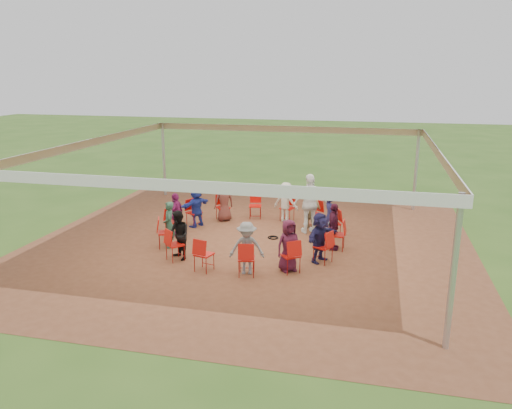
% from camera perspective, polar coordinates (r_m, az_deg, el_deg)
% --- Properties ---
extents(ground, '(80.00, 80.00, 0.00)m').
position_cam_1_polar(ground, '(15.23, -0.50, -4.31)').
color(ground, '#34571B').
rests_on(ground, ground).
extents(dirt_patch, '(13.00, 13.00, 0.00)m').
position_cam_1_polar(dirt_patch, '(15.23, -0.50, -4.29)').
color(dirt_patch, brown).
rests_on(dirt_patch, ground).
extents(tent, '(10.33, 10.33, 3.00)m').
position_cam_1_polar(tent, '(14.62, -0.52, 4.50)').
color(tent, '#B2B2B7').
rests_on(tent, ground).
extents(chair_0, '(0.45, 0.43, 0.90)m').
position_cam_1_polar(chair_0, '(14.63, 9.27, -3.46)').
color(chair_0, red).
rests_on(chair_0, ground).
extents(chair_1, '(0.57, 0.56, 0.90)m').
position_cam_1_polar(chair_1, '(15.72, 8.79, -2.15)').
color(chair_1, red).
rests_on(chair_1, ground).
extents(chair_2, '(0.60, 0.61, 0.90)m').
position_cam_1_polar(chair_2, '(16.66, 6.71, -1.10)').
color(chair_2, red).
rests_on(chair_2, ground).
extents(chair_3, '(0.52, 0.53, 0.90)m').
position_cam_1_polar(chair_3, '(17.30, 3.58, -0.42)').
color(chair_3, red).
rests_on(chair_3, ground).
extents(chair_4, '(0.50, 0.51, 0.90)m').
position_cam_1_polar(chair_4, '(17.56, -0.08, -0.16)').
color(chair_4, red).
rests_on(chair_4, ground).
extents(chair_5, '(0.60, 0.60, 0.90)m').
position_cam_1_polar(chair_5, '(17.39, -3.80, -0.33)').
color(chair_5, red).
rests_on(chair_5, ground).
extents(chair_6, '(0.58, 0.58, 0.90)m').
position_cam_1_polar(chair_6, '(16.83, -7.09, -0.94)').
color(chair_6, red).
rests_on(chair_6, ground).
extents(chair_7, '(0.45, 0.43, 0.90)m').
position_cam_1_polar(chair_7, '(15.95, -9.45, -1.92)').
color(chair_7, red).
rests_on(chair_7, ground).
extents(chair_8, '(0.57, 0.56, 0.90)m').
position_cam_1_polar(chair_8, '(14.88, -10.33, -3.20)').
color(chair_8, red).
rests_on(chair_8, ground).
extents(chair_9, '(0.60, 0.61, 0.90)m').
position_cam_1_polar(chair_9, '(13.82, -9.23, -4.56)').
color(chair_9, red).
rests_on(chair_9, ground).
extents(chair_10, '(0.52, 0.53, 0.90)m').
position_cam_1_polar(chair_10, '(13.01, -5.96, -5.70)').
color(chair_10, red).
rests_on(chair_10, ground).
extents(chair_11, '(0.50, 0.51, 0.90)m').
position_cam_1_polar(chair_11, '(12.66, -1.09, -6.21)').
color(chair_11, red).
rests_on(chair_11, ground).
extents(chair_12, '(0.60, 0.60, 0.90)m').
position_cam_1_polar(chair_12, '(12.88, 3.97, -5.87)').
color(chair_12, red).
rests_on(chair_12, ground).
extents(chair_13, '(0.58, 0.58, 0.90)m').
position_cam_1_polar(chair_13, '(13.61, 7.68, -4.82)').
color(chair_13, red).
rests_on(chair_13, ground).
extents(person_seated_0, '(0.44, 0.82, 1.37)m').
position_cam_1_polar(person_seated_0, '(14.57, 8.84, -2.52)').
color(person_seated_0, '#451327').
rests_on(person_seated_0, ground).
extents(person_seated_1, '(0.50, 0.59, 1.37)m').
position_cam_1_polar(person_seated_1, '(15.61, 8.41, -1.32)').
color(person_seated_1, '#1E1A45').
rests_on(person_seated_1, ground).
extents(person_seated_2, '(0.76, 0.73, 1.37)m').
position_cam_1_polar(person_seated_2, '(16.51, 6.43, -0.35)').
color(person_seated_2, '#9E8C5F').
rests_on(person_seated_2, ground).
extents(person_seated_3, '(0.97, 0.65, 1.37)m').
position_cam_1_polar(person_seated_3, '(17.13, 3.43, 0.27)').
color(person_seated_3, beige).
rests_on(person_seated_3, ground).
extents(person_seated_4, '(0.76, 0.70, 1.37)m').
position_cam_1_polar(person_seated_4, '(17.22, -3.68, 0.35)').
color(person_seated_4, '#5C2B23').
rests_on(person_seated_4, ground).
extents(person_seated_5, '(1.01, 1.35, 1.37)m').
position_cam_1_polar(person_seated_5, '(16.68, -6.84, -0.21)').
color(person_seated_5, navy).
rests_on(person_seated_5, ground).
extents(person_seated_6, '(0.44, 0.82, 1.37)m').
position_cam_1_polar(person_seated_6, '(15.83, -9.09, -1.12)').
color(person_seated_6, '#821B5A').
rests_on(person_seated_6, ground).
extents(person_seated_7, '(0.50, 0.59, 1.37)m').
position_cam_1_polar(person_seated_7, '(14.81, -9.91, -2.28)').
color(person_seated_7, '#264B37').
rests_on(person_seated_7, ground).
extents(person_seated_8, '(0.76, 0.73, 1.37)m').
position_cam_1_polar(person_seated_8, '(13.79, -8.83, -3.52)').
color(person_seated_8, black).
rests_on(person_seated_8, ground).
extents(person_seated_9, '(0.96, 0.60, 1.37)m').
position_cam_1_polar(person_seated_9, '(12.69, -1.06, -5.00)').
color(person_seated_9, slate).
rests_on(person_seated_9, ground).
extents(person_seated_10, '(0.76, 0.70, 1.37)m').
position_cam_1_polar(person_seated_10, '(12.90, 3.75, -4.69)').
color(person_seated_10, '#451327').
rests_on(person_seated_10, ground).
extents(person_seated_11, '(1.01, 1.35, 1.37)m').
position_cam_1_polar(person_seated_11, '(13.59, 7.30, -3.75)').
color(person_seated_11, '#1E1A45').
rests_on(person_seated_11, ground).
extents(standing_person, '(1.26, 1.04, 1.92)m').
position_cam_1_polar(standing_person, '(15.93, 6.22, 0.09)').
color(standing_person, white).
rests_on(standing_person, ground).
extents(cable_coil, '(0.43, 0.43, 0.03)m').
position_cam_1_polar(cable_coil, '(15.56, 1.99, -3.80)').
color(cable_coil, black).
rests_on(cable_coil, ground).
extents(laptop, '(0.28, 0.35, 0.24)m').
position_cam_1_polar(laptop, '(14.60, 8.22, -2.63)').
color(laptop, '#B7B7BC').
rests_on(laptop, ground).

